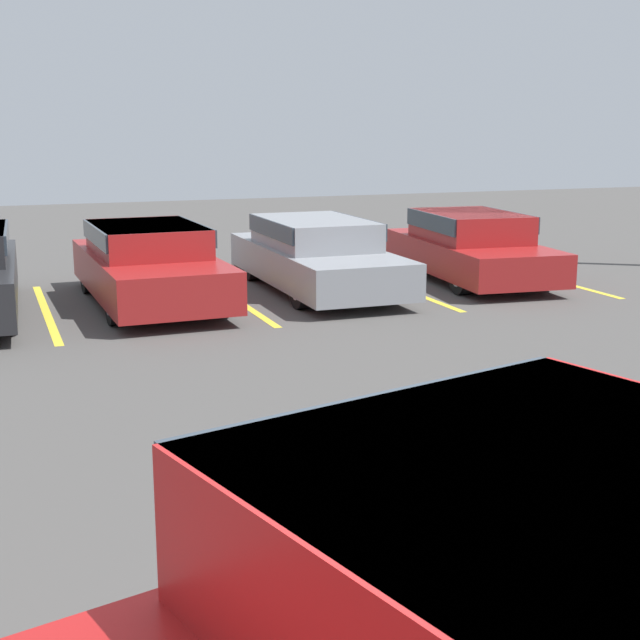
{
  "coord_description": "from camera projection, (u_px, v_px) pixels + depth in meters",
  "views": [
    {
      "loc": [
        -1.75,
        -2.52,
        2.75
      ],
      "look_at": [
        1.08,
        4.88,
        1.0
      ],
      "focal_mm": 50.0,
      "sensor_mm": 36.0,
      "label": 1
    }
  ],
  "objects": [
    {
      "name": "stall_stripe_e",
      "position": [
        541.0,
        277.0,
        16.34
      ],
      "size": [
        0.12,
        4.5,
        0.01
      ],
      "primitive_type": "cube",
      "color": "yellow",
      "rests_on": "ground_plane"
    },
    {
      "name": "stall_stripe_b",
      "position": [
        46.0,
        312.0,
        13.3
      ],
      "size": [
        0.12,
        4.5,
        0.01
      ],
      "primitive_type": "cube",
      "color": "yellow",
      "rests_on": "ground_plane"
    },
    {
      "name": "stall_stripe_c",
      "position": [
        234.0,
        298.0,
        14.32
      ],
      "size": [
        0.12,
        4.5,
        0.01
      ],
      "primitive_type": "cube",
      "color": "yellow",
      "rests_on": "ground_plane"
    },
    {
      "name": "wheel_stop_curb",
      "position": [
        279.0,
        265.0,
        17.31
      ],
      "size": [
        1.87,
        0.2,
        0.14
      ],
      "primitive_type": "cube",
      "color": "#B7B2A8",
      "rests_on": "ground_plane"
    },
    {
      "name": "parked_sedan_b",
      "position": [
        149.0,
        262.0,
        13.79
      ],
      "size": [
        1.85,
        4.52,
        1.23
      ],
      "rotation": [
        0.0,
        0.0,
        -1.55
      ],
      "color": "maroon",
      "rests_on": "ground_plane"
    },
    {
      "name": "parked_sedan_d",
      "position": [
        471.0,
        244.0,
        15.9
      ],
      "size": [
        2.09,
        4.38,
        1.21
      ],
      "rotation": [
        0.0,
        0.0,
        -1.66
      ],
      "color": "maroon",
      "rests_on": "ground_plane"
    },
    {
      "name": "stall_stripe_d",
      "position": [
        398.0,
        287.0,
        15.33
      ],
      "size": [
        0.12,
        4.5,
        0.01
      ],
      "primitive_type": "cube",
      "color": "yellow",
      "rests_on": "ground_plane"
    },
    {
      "name": "parked_sedan_c",
      "position": [
        316.0,
        252.0,
        14.92
      ],
      "size": [
        1.77,
        4.71,
        1.2
      ],
      "rotation": [
        0.0,
        0.0,
        -1.58
      ],
      "color": "gray",
      "rests_on": "ground_plane"
    }
  ]
}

